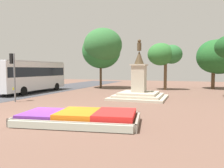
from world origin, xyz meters
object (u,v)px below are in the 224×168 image
statue_monument (139,89)px  city_bus (31,75)px  traffic_light_mid_block (13,69)px  flower_planter (80,118)px

statue_monument → city_bus: (-12.40, 0.97, 1.09)m
traffic_light_mid_block → flower_planter: bearing=-28.1°
traffic_light_mid_block → city_bus: 7.21m
flower_planter → statue_monument: bearing=85.8°
traffic_light_mid_block → statue_monument: bearing=30.8°
flower_planter → city_bus: 15.87m
statue_monument → city_bus: size_ratio=0.54×
statue_monument → city_bus: 12.48m
flower_planter → city_bus: bearing=137.8°
statue_monument → traffic_light_mid_block: (-8.84, -5.26, 1.74)m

